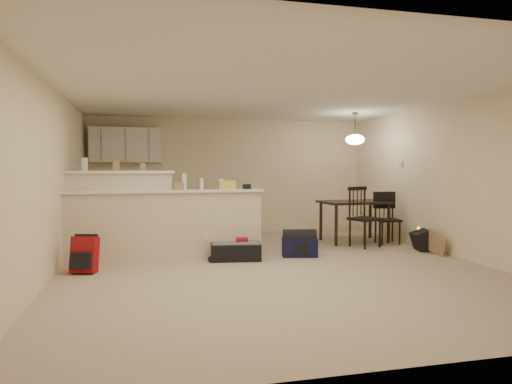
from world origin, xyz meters
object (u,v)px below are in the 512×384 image
object	(u,v)px
dining_table	(354,206)
black_daypack	(422,241)
red_backpack	(85,255)
dining_chair_far	(388,219)
pendant_lamp	(355,139)
suitcase	(236,251)
navy_duffel	(300,247)
dining_chair_near	(365,217)

from	to	relation	value
dining_table	black_daypack	size ratio (longest dim) A/B	3.39
red_backpack	black_daypack	bearing A→B (deg)	18.92
dining_chair_far	black_daypack	distance (m)	0.87
pendant_lamp	suitcase	size ratio (longest dim) A/B	0.81
suitcase	navy_duffel	xyz separation A→B (m)	(1.05, 0.00, 0.02)
dining_chair_far	pendant_lamp	bearing A→B (deg)	148.84
suitcase	pendant_lamp	bearing A→B (deg)	32.68
dining_table	dining_chair_near	size ratio (longest dim) A/B	1.20
pendant_lamp	dining_chair_far	bearing A→B (deg)	-37.43
dining_chair_near	suitcase	distance (m)	2.59
dining_table	red_backpack	xyz separation A→B (m)	(-4.75, -1.58, -0.45)
dining_table	pendant_lamp	size ratio (longest dim) A/B	2.11
dining_table	suitcase	world-z (taller)	dining_table
dining_table	pendant_lamp	bearing A→B (deg)	-92.70
dining_chair_near	suitcase	world-z (taller)	dining_chair_near
black_daypack	dining_chair_far	bearing A→B (deg)	31.40
dining_chair_far	black_daypack	world-z (taller)	dining_chair_far
red_backpack	navy_duffel	xyz separation A→B (m)	(3.24, 0.41, -0.10)
suitcase	red_backpack	distance (m)	2.22
pendant_lamp	red_backpack	distance (m)	5.30
navy_duffel	black_daypack	size ratio (longest dim) A/B	1.43
dining_table	red_backpack	world-z (taller)	dining_table
pendant_lamp	red_backpack	xyz separation A→B (m)	(-4.75, -1.58, -1.74)
dining_table	dining_chair_near	world-z (taller)	dining_chair_near
suitcase	black_daypack	distance (m)	3.30
dining_chair_near	dining_chair_far	xyz separation A→B (m)	(0.58, 0.22, -0.07)
suitcase	navy_duffel	bearing A→B (deg)	8.31
dining_chair_far	suitcase	world-z (taller)	dining_chair_far
dining_table	black_daypack	bearing A→B (deg)	-60.70
red_backpack	navy_duffel	bearing A→B (deg)	21.87
dining_table	dining_chair_far	xyz separation A→B (m)	(0.50, -0.38, -0.22)
dining_table	red_backpack	bearing A→B (deg)	-164.35
dining_table	navy_duffel	bearing A→B (deg)	-145.18
suitcase	black_daypack	size ratio (longest dim) A/B	1.99
dining_chair_near	black_daypack	xyz separation A→B (m)	(0.81, -0.56, -0.38)
pendant_lamp	navy_duffel	xyz separation A→B (m)	(-1.52, -1.17, -1.84)
dining_chair_far	dining_chair_near	bearing A→B (deg)	-152.72
navy_duffel	dining_table	bearing A→B (deg)	48.73
black_daypack	red_backpack	bearing A→B (deg)	109.50
dining_chair_near	black_daypack	bearing A→B (deg)	-55.28
pendant_lamp	black_daypack	xyz separation A→B (m)	(0.73, -1.17, -1.82)
dining_chair_near	suitcase	bearing A→B (deg)	172.07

